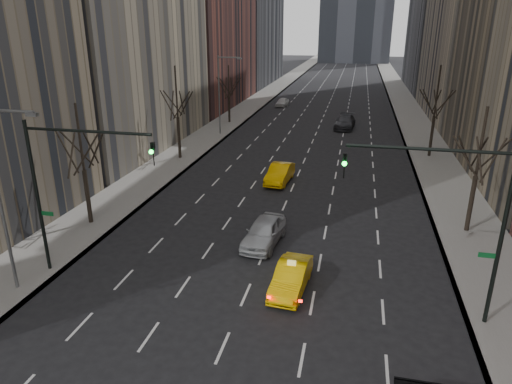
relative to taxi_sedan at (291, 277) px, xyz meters
The scene contains 16 objects.
sidewalk_left 58.82m from the taxi_sedan, 104.10° to the left, with size 4.50×320.00×0.15m, color slate.
sidewalk_right 57.95m from the taxi_sedan, 79.89° to the left, with size 4.50×320.00×0.15m, color slate.
tree_lw_b 15.26m from the taxi_sedan, 160.29° to the left, with size 3.36×3.50×7.82m.
tree_lw_c 25.54m from the taxi_sedan, 123.79° to the left, with size 3.36×3.50×8.74m.
tree_lw_d 41.61m from the taxi_sedan, 109.83° to the left, with size 3.36×3.50×7.36m.
tree_rw_b 13.76m from the taxi_sedan, 42.37° to the left, with size 3.36×3.50×7.82m.
tree_rw_c 29.00m from the taxi_sedan, 69.86° to the left, with size 3.36×3.50×8.74m.
traffic_mast_left 12.21m from the taxi_sedan, behind, with size 6.69×0.39×8.00m.
traffic_mast_right 8.56m from the taxi_sedan, ahead, with size 6.69×0.39×8.00m.
streetlight_near 14.14m from the taxi_sedan, 167.12° to the right, with size 2.83×0.22×9.00m.
streetlight_far 34.90m from the taxi_sedan, 111.96° to the left, with size 2.83×0.22×9.00m.
taxi_sedan is the anchor object (origin of this frame).
silver_sedan_ahead 5.21m from the taxi_sedan, 116.51° to the left, with size 1.87×4.64×1.58m, color #AAAEB3.
far_taxi 16.50m from the taxi_sedan, 101.62° to the left, with size 1.62×4.64×1.53m, color #FFB705.
far_suv_grey 38.95m from the taxi_sedan, 88.24° to the left, with size 2.30×5.66×1.64m, color #2F2F35.
far_car_white 54.57m from the taxi_sedan, 99.84° to the left, with size 1.60×3.97×1.35m, color silver.
Camera 1 is at (4.63, -6.62, 12.38)m, focal length 32.00 mm.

